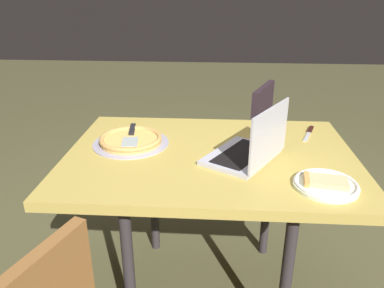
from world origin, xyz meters
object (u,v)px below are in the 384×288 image
Objects in this scene: laptop at (250,149)px; chair_far at (244,134)px; dining_table at (210,167)px; pizza_tray at (131,140)px; table_knife at (309,132)px; pizza_plate at (325,184)px.

laptop is 0.48× the size of chair_far.
pizza_tray is at bearing -12.14° from dining_table.
pizza_tray is 0.88m from table_knife.
laptop is 0.34m from pizza_plate.
pizza_tray is (0.54, -0.14, -0.03)m from laptop.
chair_far reaches higher than table_knife.
pizza_plate is at bearing 140.57° from laptop.
pizza_plate is 0.55m from table_knife.
dining_table is 0.22m from laptop.
pizza_tray reaches higher than table_knife.
pizza_plate is at bearing 83.73° from table_knife.
pizza_plate reaches higher than dining_table.
laptop is 2.04× the size of table_knife.
table_knife is (-0.49, -0.27, 0.07)m from dining_table.
table_knife is 0.24× the size of chair_far.
dining_table is at bearing 76.77° from chair_far.
laptop is (-0.17, 0.06, 0.12)m from dining_table.
pizza_plate is (-0.26, 0.21, -0.04)m from laptop.
laptop reaches higher than pizza_tray.
pizza_tray is (0.37, -0.08, 0.09)m from dining_table.
pizza_tray is at bearing -23.91° from pizza_plate.
laptop is 1.74× the size of pizza_plate.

